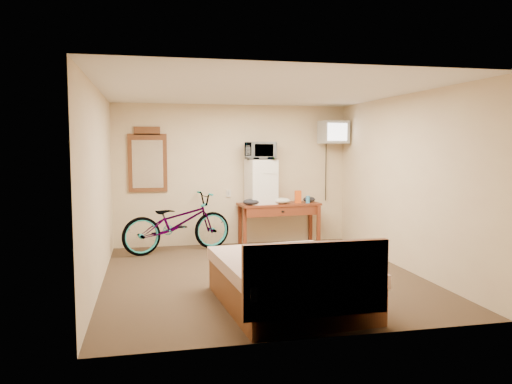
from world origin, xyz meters
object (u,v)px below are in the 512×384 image
desk (279,210)px  crt_television (333,132)px  bicycle (177,223)px  mini_fridge (261,182)px  blue_cup (308,199)px  microwave (261,151)px  bed (290,281)px  wall_mirror (148,160)px

desk → crt_television: 1.71m
desk → bicycle: bearing=-173.3°
mini_fridge → blue_cup: 0.90m
blue_cup → bicycle: 2.35m
microwave → bed: size_ratio=0.28×
crt_television → bed: crt_television is taller
desk → wall_mirror: (-2.29, 0.27, 0.88)m
bed → desk: bearing=76.9°
crt_television → microwave: bearing=179.3°
bicycle → bed: (1.03, -3.17, -0.20)m
mini_fridge → bicycle: 1.64m
microwave → crt_television: (1.34, -0.02, 0.33)m
blue_cup → crt_television: size_ratio=0.22×
desk → blue_cup: blue_cup is taller
mini_fridge → bicycle: (-1.49, -0.25, -0.65)m
desk → wall_mirror: size_ratio=1.33×
wall_mirror → desk: bearing=-6.9°
wall_mirror → bicycle: 1.23m
blue_cup → bed: bed is taller
wall_mirror → bed: 4.13m
desk → blue_cup: (0.51, -0.07, 0.18)m
microwave → bicycle: size_ratio=0.30×
desk → crt_television: crt_television is taller
microwave → wall_mirror: wall_mirror is taller
microwave → wall_mirror: bearing=-172.0°
desk → microwave: 1.10m
wall_mirror → bed: wall_mirror is taller
desk → mini_fridge: bearing=173.3°
blue_cup → bed: 3.59m
desk → microwave: size_ratio=2.67×
mini_fridge → blue_cup: size_ratio=6.07×
wall_mirror → bicycle: size_ratio=0.60×
crt_television → bicycle: 3.22m
desk → wall_mirror: 2.46m
mini_fridge → crt_television: (1.34, -0.02, 0.87)m
microwave → blue_cup: bearing=7.8°
wall_mirror → bicycle: wall_mirror is taller
desk → bicycle: 1.84m
microwave → bicycle: 1.92m
desk → microwave: microwave is taller
bicycle → microwave: bearing=-97.3°
crt_television → wall_mirror: (-3.29, 0.25, -0.50)m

